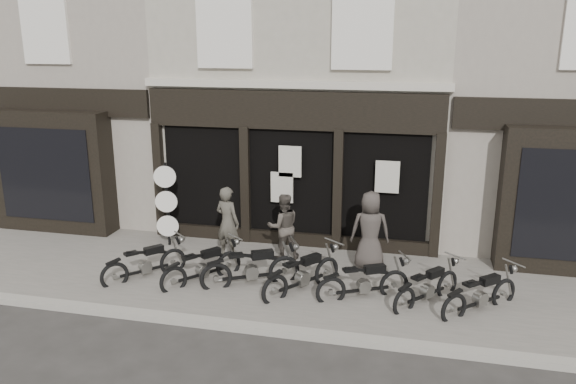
% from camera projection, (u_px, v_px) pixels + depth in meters
% --- Properties ---
extents(ground_plane, '(90.00, 90.00, 0.00)m').
position_uv_depth(ground_plane, '(259.00, 299.00, 11.31)').
color(ground_plane, '#2D2B28').
rests_on(ground_plane, ground).
extents(pavement, '(30.00, 4.20, 0.12)m').
position_uv_depth(pavement, '(271.00, 279.00, 12.14)').
color(pavement, '#646058').
rests_on(pavement, ground_plane).
extents(kerb, '(30.00, 0.25, 0.13)m').
position_uv_depth(kerb, '(240.00, 326.00, 10.12)').
color(kerb, gray).
rests_on(kerb, ground_plane).
extents(central_building, '(7.30, 6.22, 8.34)m').
position_uv_depth(central_building, '(315.00, 75.00, 15.82)').
color(central_building, '#A89F90').
rests_on(central_building, ground).
extents(neighbour_left, '(5.60, 6.73, 8.34)m').
position_uv_depth(neighbour_left, '(110.00, 73.00, 17.15)').
color(neighbour_left, gray).
rests_on(neighbour_left, ground).
extents(neighbour_right, '(5.60, 6.73, 8.34)m').
position_uv_depth(neighbour_right, '(558.00, 80.00, 14.40)').
color(neighbour_right, gray).
rests_on(neighbour_right, ground).
extents(motorcycle_0, '(1.43, 1.59, 0.92)m').
position_uv_depth(motorcycle_0, '(146.00, 266.00, 12.04)').
color(motorcycle_0, black).
rests_on(motorcycle_0, ground).
extents(motorcycle_1, '(1.39, 1.65, 0.93)m').
position_uv_depth(motorcycle_1, '(203.00, 269.00, 11.84)').
color(motorcycle_1, black).
rests_on(motorcycle_1, ground).
extents(motorcycle_2, '(1.94, 1.25, 1.01)m').
position_uv_depth(motorcycle_2, '(252.00, 271.00, 11.67)').
color(motorcycle_2, black).
rests_on(motorcycle_2, ground).
extents(motorcycle_3, '(1.43, 1.75, 0.98)m').
position_uv_depth(motorcycle_3, '(303.00, 277.00, 11.40)').
color(motorcycle_3, black).
rests_on(motorcycle_3, ground).
extents(motorcycle_4, '(1.80, 1.13, 0.94)m').
position_uv_depth(motorcycle_4, '(364.00, 285.00, 11.09)').
color(motorcycle_4, black).
rests_on(motorcycle_4, ground).
extents(motorcycle_5, '(1.37, 1.56, 0.90)m').
position_uv_depth(motorcycle_5, '(427.00, 290.00, 10.91)').
color(motorcycle_5, black).
rests_on(motorcycle_5, ground).
extents(motorcycle_6, '(1.57, 1.47, 0.92)m').
position_uv_depth(motorcycle_6, '(481.00, 298.00, 10.56)').
color(motorcycle_6, black).
rests_on(motorcycle_6, ground).
extents(man_left, '(0.72, 0.60, 1.70)m').
position_uv_depth(man_left, '(228.00, 222.00, 12.97)').
color(man_left, '#48443B').
rests_on(man_left, pavement).
extents(man_centre, '(0.93, 0.85, 1.55)m').
position_uv_depth(man_centre, '(283.00, 226.00, 12.93)').
color(man_centre, '#453E38').
rests_on(man_centre, pavement).
extents(man_right, '(0.92, 0.66, 1.76)m').
position_uv_depth(man_right, '(370.00, 230.00, 12.36)').
color(man_right, '#3C3632').
rests_on(man_right, pavement).
extents(advert_sign_post, '(0.53, 0.35, 2.21)m').
position_uv_depth(advert_sign_post, '(167.00, 208.00, 13.70)').
color(advert_sign_post, black).
rests_on(advert_sign_post, ground).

